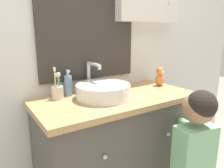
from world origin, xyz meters
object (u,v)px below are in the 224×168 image
object	(u,v)px
teddy_bear	(160,77)
soap_dispenser	(68,85)
sink_basin	(103,90)
toothbrush_holder	(58,92)
child_figure	(194,154)

from	to	relation	value
teddy_bear	soap_dispenser	bearing A→B (deg)	169.55
soap_dispenser	teddy_bear	distance (m)	0.70
sink_basin	soap_dispenser	xyz separation A→B (m)	(-0.16, 0.16, 0.02)
toothbrush_holder	soap_dispenser	size ratio (longest dim) A/B	1.17
sink_basin	soap_dispenser	world-z (taller)	sink_basin
soap_dispenser	sink_basin	bearing A→B (deg)	-45.14
child_figure	teddy_bear	bearing A→B (deg)	67.55
toothbrush_holder	teddy_bear	size ratio (longest dim) A/B	1.36
sink_basin	child_figure	size ratio (longest dim) A/B	0.43
toothbrush_holder	soap_dispenser	bearing A→B (deg)	22.31
toothbrush_holder	sink_basin	bearing A→B (deg)	-27.57
child_figure	sink_basin	bearing A→B (deg)	125.04
sink_basin	child_figure	xyz separation A→B (m)	(0.32, -0.46, -0.32)
soap_dispenser	child_figure	distance (m)	0.86
soap_dispenser	child_figure	bearing A→B (deg)	-52.10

